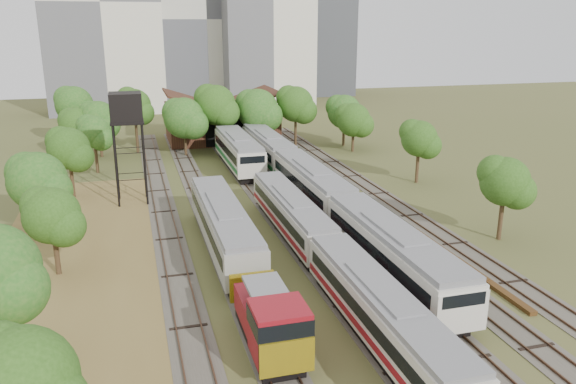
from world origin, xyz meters
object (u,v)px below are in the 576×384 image
object	(u,v)px
railcar_red_set	(327,254)
railcar_green_set	(312,185)
water_tower	(126,111)
shunter_locomotive	(271,324)

from	to	relation	value
railcar_red_set	railcar_green_set	xyz separation A→B (m)	(4.00, 15.62, 0.30)
water_tower	railcar_green_set	bearing A→B (deg)	-20.03
railcar_red_set	water_tower	world-z (taller)	water_tower
railcar_green_set	shunter_locomotive	size ratio (longest dim) A/B	6.43
railcar_red_set	water_tower	distance (m)	26.14
railcar_green_set	water_tower	bearing A→B (deg)	159.97
railcar_red_set	railcar_green_set	size ratio (longest dim) A/B	0.66
shunter_locomotive	water_tower	xyz separation A→B (m)	(-6.63, 29.79, 7.32)
water_tower	railcar_red_set	bearing A→B (deg)	-59.77
shunter_locomotive	railcar_green_set	bearing A→B (deg)	67.14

